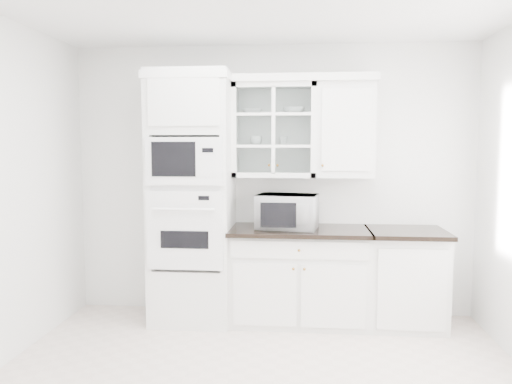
# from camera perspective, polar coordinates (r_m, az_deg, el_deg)

# --- Properties ---
(room_shell) EXTENTS (4.00, 3.50, 2.70)m
(room_shell) POSITION_cam_1_polar(r_m,az_deg,el_deg) (3.72, 0.66, 6.45)
(room_shell) COLOR white
(room_shell) RESTS_ON ground
(oven_column) EXTENTS (0.76, 0.68, 2.40)m
(oven_column) POSITION_cam_1_polar(r_m,az_deg,el_deg) (4.84, -7.28, -0.71)
(oven_column) COLOR white
(oven_column) RESTS_ON ground
(base_cabinet_run) EXTENTS (1.32, 0.67, 0.92)m
(base_cabinet_run) POSITION_cam_1_polar(r_m,az_deg,el_deg) (4.89, 4.93, -9.41)
(base_cabinet_run) COLOR white
(base_cabinet_run) RESTS_ON ground
(extra_base_cabinet) EXTENTS (0.72, 0.67, 0.92)m
(extra_base_cabinet) POSITION_cam_1_polar(r_m,az_deg,el_deg) (4.99, 16.65, -9.32)
(extra_base_cabinet) COLOR white
(extra_base_cabinet) RESTS_ON ground
(upper_cabinet_glass) EXTENTS (0.80, 0.33, 0.90)m
(upper_cabinet_glass) POSITION_cam_1_polar(r_m,az_deg,el_deg) (4.87, 2.11, 7.03)
(upper_cabinet_glass) COLOR white
(upper_cabinet_glass) RESTS_ON room_shell
(upper_cabinet_solid) EXTENTS (0.55, 0.33, 0.90)m
(upper_cabinet_solid) POSITION_cam_1_polar(r_m,az_deg,el_deg) (4.88, 10.11, 6.95)
(upper_cabinet_solid) COLOR white
(upper_cabinet_solid) RESTS_ON room_shell
(crown_molding) EXTENTS (2.14, 0.38, 0.07)m
(crown_molding) POSITION_cam_1_polar(r_m,az_deg,el_deg) (4.89, 0.86, 12.73)
(crown_molding) COLOR white
(crown_molding) RESTS_ON room_shell
(countertop_microwave) EXTENTS (0.62, 0.54, 0.32)m
(countertop_microwave) POSITION_cam_1_polar(r_m,az_deg,el_deg) (4.76, 3.62, -2.21)
(countertop_microwave) COLOR white
(countertop_microwave) RESTS_ON base_cabinet_run
(bowl_a) EXTENTS (0.25, 0.25, 0.05)m
(bowl_a) POSITION_cam_1_polar(r_m,az_deg,el_deg) (4.89, -0.49, 9.20)
(bowl_a) COLOR white
(bowl_a) RESTS_ON upper_cabinet_glass
(bowl_b) EXTENTS (0.23, 0.23, 0.06)m
(bowl_b) POSITION_cam_1_polar(r_m,az_deg,el_deg) (4.89, 4.35, 9.27)
(bowl_b) COLOR white
(bowl_b) RESTS_ON upper_cabinet_glass
(cup_a) EXTENTS (0.12, 0.12, 0.09)m
(cup_a) POSITION_cam_1_polar(r_m,az_deg,el_deg) (4.88, 0.02, 5.90)
(cup_a) COLOR white
(cup_a) RESTS_ON upper_cabinet_glass
(cup_b) EXTENTS (0.11, 0.11, 0.08)m
(cup_b) POSITION_cam_1_polar(r_m,az_deg,el_deg) (4.89, 3.15, 5.87)
(cup_b) COLOR white
(cup_b) RESTS_ON upper_cabinet_glass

